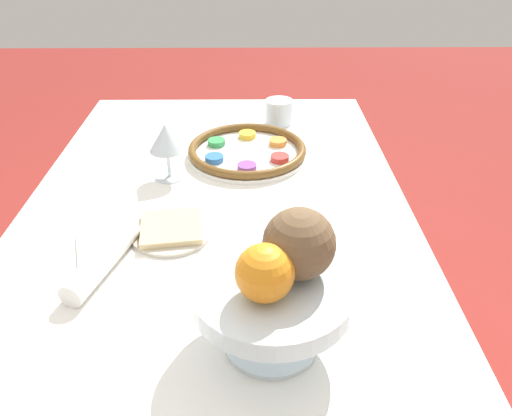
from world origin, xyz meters
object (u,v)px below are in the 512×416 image
(seder_plate, at_px, (247,151))
(orange_fruit, at_px, (265,273))
(coconut, at_px, (299,244))
(fruit_stand, at_px, (272,296))
(bread_plate, at_px, (172,230))
(wine_glass, at_px, (166,140))
(napkin_roll, at_px, (103,260))
(cup_near, at_px, (279,112))

(seder_plate, bearing_deg, orange_fruit, 2.41)
(orange_fruit, bearing_deg, coconut, 134.81)
(fruit_stand, bearing_deg, bread_plate, -146.75)
(wine_glass, bearing_deg, seder_plate, 120.98)
(wine_glass, xyz_separation_m, coconut, (0.48, 0.25, 0.07))
(orange_fruit, bearing_deg, napkin_roll, -125.80)
(fruit_stand, height_order, coconut, coconut)
(seder_plate, xyz_separation_m, coconut, (0.59, 0.07, 0.15))
(fruit_stand, distance_m, orange_fruit, 0.07)
(fruit_stand, bearing_deg, napkin_roll, -120.85)
(wine_glass, height_order, orange_fruit, orange_fruit)
(wine_glass, relative_size, cup_near, 1.71)
(coconut, height_order, napkin_roll, coconut)
(napkin_roll, bearing_deg, seder_plate, 150.60)
(orange_fruit, distance_m, coconut, 0.07)
(seder_plate, xyz_separation_m, fruit_stand, (0.61, 0.04, 0.08))
(bread_plate, distance_m, napkin_roll, 0.15)
(seder_plate, distance_m, orange_fruit, 0.65)
(wine_glass, height_order, cup_near, wine_glass)
(wine_glass, height_order, bread_plate, wine_glass)
(wine_glass, relative_size, fruit_stand, 0.59)
(wine_glass, height_order, fruit_stand, wine_glass)
(fruit_stand, relative_size, bread_plate, 1.41)
(coconut, xyz_separation_m, cup_near, (-0.80, 0.02, -0.13))
(seder_plate, bearing_deg, wine_glass, -59.02)
(fruit_stand, distance_m, cup_near, 0.82)
(bread_plate, relative_size, napkin_roll, 0.78)
(wine_glass, bearing_deg, orange_fruit, 21.16)
(wine_glass, distance_m, coconut, 0.55)
(napkin_roll, bearing_deg, coconut, 64.69)
(seder_plate, relative_size, napkin_roll, 1.43)
(coconut, xyz_separation_m, bread_plate, (-0.26, -0.22, -0.16))
(seder_plate, xyz_separation_m, bread_plate, (0.33, -0.14, -0.01))
(seder_plate, distance_m, fruit_stand, 0.61)
(orange_fruit, relative_size, coconut, 0.78)
(seder_plate, relative_size, cup_near, 3.80)
(seder_plate, relative_size, wine_glass, 2.22)
(cup_near, bearing_deg, orange_fruit, -4.19)
(coconut, bearing_deg, seder_plate, -172.93)
(cup_near, bearing_deg, napkin_roll, -27.44)
(fruit_stand, height_order, napkin_roll, fruit_stand)
(napkin_roll, bearing_deg, cup_near, 152.56)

